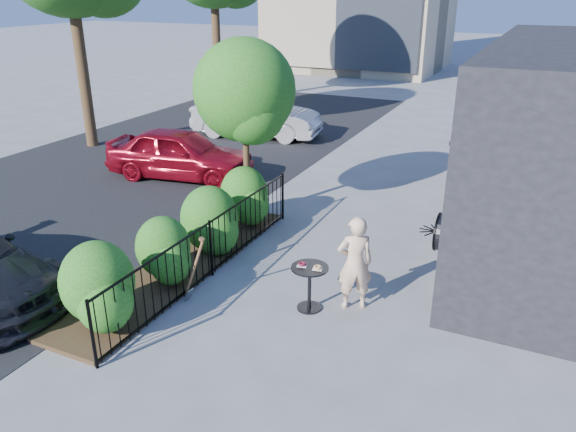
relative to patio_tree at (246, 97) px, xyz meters
The scene contains 11 objects.
ground 4.50m from the patio_tree, 50.96° to the right, with size 120.00×120.00×0.00m, color gray.
fence 3.61m from the patio_tree, 75.06° to the right, with size 0.05×6.05×1.10m.
planting_bed 3.88m from the patio_tree, 89.26° to the right, with size 1.30×6.00×0.08m, color #382616.
shrubs 3.37m from the patio_tree, 87.08° to the right, with size 1.10×5.60×1.24m.
patio_tree is the anchor object (origin of this frame).
street 5.51m from the patio_tree, behind, with size 9.00×30.00×0.01m, color black.
cafe_table 4.71m from the patio_tree, 47.36° to the right, with size 0.61×0.61×0.82m.
woman 4.78m from the patio_tree, 37.91° to the right, with size 0.59×0.39×1.62m, color beige.
shovel 4.40m from the patio_tree, 75.04° to the right, with size 0.44×0.16×1.26m.
car_red 4.13m from the patio_tree, 150.74° to the left, with size 1.63×4.05×1.38m, color maroon.
car_silver 7.71m from the patio_tree, 116.88° to the left, with size 1.55×4.45×1.47m, color #B6B6BB.
Camera 1 is at (3.68, -7.70, 4.98)m, focal length 35.00 mm.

